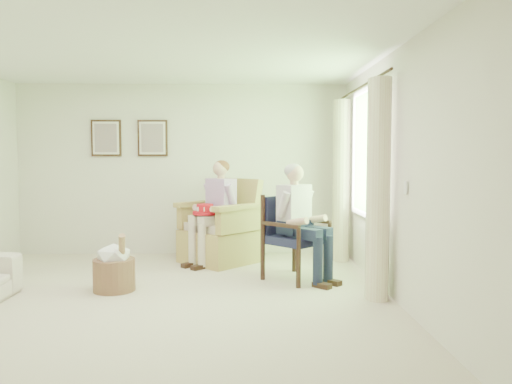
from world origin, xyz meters
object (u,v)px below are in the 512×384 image
red_hat (205,210)px  hatbox (114,267)px  person_dark (297,213)px  person_wicker (219,204)px  wood_armchair (296,233)px  wicker_armchair (219,235)px

red_hat → hatbox: (-0.92, -1.26, -0.50)m
person_dark → person_wicker: bearing=90.6°
wood_armchair → red_hat: (-1.17, 0.69, 0.21)m
wicker_armchair → person_wicker: person_wicker is taller
wood_armchair → hatbox: (-2.09, -0.57, -0.29)m
wicker_armchair → person_dark: person_dark is taller
wicker_armchair → hatbox: wicker_armchair is taller
person_wicker → person_dark: person_wicker is taller
wicker_armchair → hatbox: 1.89m
wood_armchair → person_wicker: size_ratio=0.71×
person_dark → wicker_armchair: bearing=86.5°
red_hat → hatbox: size_ratio=0.50×
hatbox → person_wicker: bearing=51.4°
person_wicker → hatbox: person_wicker is taller
person_wicker → person_dark: size_ratio=1.02×
person_dark → hatbox: size_ratio=2.05×
wood_armchair → person_wicker: (-0.99, 0.81, 0.29)m
red_hat → hatbox: red_hat is taller
person_wicker → hatbox: (-1.10, -1.38, -0.58)m
person_wicker → hatbox: 1.86m
wood_armchair → hatbox: wood_armchair is taller
person_wicker → wood_armchair: bearing=5.1°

